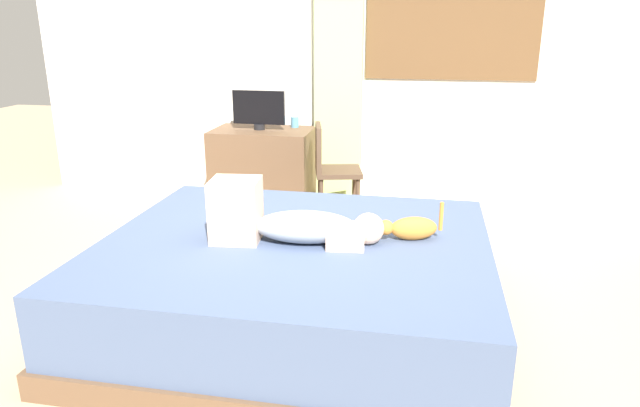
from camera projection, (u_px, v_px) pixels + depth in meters
The scene contains 10 objects.
ground_plane at pixel (302, 333), 3.18m from camera, with size 16.00×16.00×0.00m, color tan.
back_wall_with_window at pixel (364, 47), 5.13m from camera, with size 6.40×0.14×2.90m.
bed at pixel (296, 283), 3.20m from camera, with size 2.17×1.87×0.52m.
person_lying at pixel (288, 221), 3.06m from camera, with size 0.94×0.34×0.34m.
cat at pixel (410, 228), 3.09m from camera, with size 0.35×0.18×0.21m.
desk at pixel (263, 169), 5.24m from camera, with size 0.90×0.56×0.74m.
tv_monitor at pixel (259, 109), 5.07m from camera, with size 0.48×0.10×0.35m.
cup at pixel (295, 122), 5.23m from camera, with size 0.07×0.07×0.10m, color teal.
chair_by_desk at pixel (330, 166), 4.77m from camera, with size 0.46×0.46×0.86m.
curtain_left at pixel (338, 69), 5.11m from camera, with size 0.44×0.06×2.54m, color #ADCC75.
Camera 1 is at (0.62, -2.74, 1.66)m, focal length 31.73 mm.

